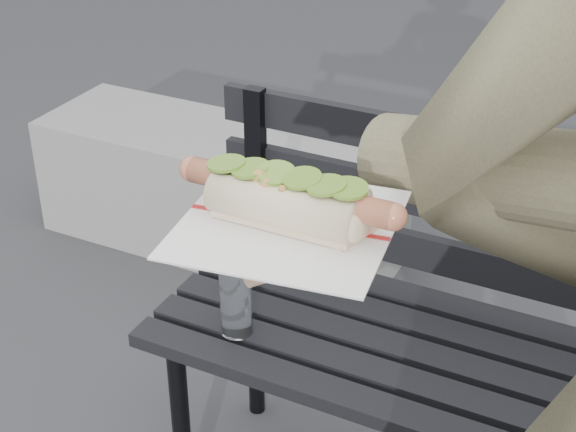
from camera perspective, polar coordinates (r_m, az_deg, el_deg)
name	(u,v)px	position (r m, az deg, el deg)	size (l,w,h in m)	color
park_bench	(527,341)	(1.77, 15.22, -7.78)	(1.50, 0.44, 0.88)	black
concrete_block	(220,190)	(2.91, -4.43, 1.67)	(1.20, 0.40, 0.40)	slate
held_hotdog	(529,195)	(0.79, 15.34, 1.30)	(0.63, 0.32, 0.20)	#4D4733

